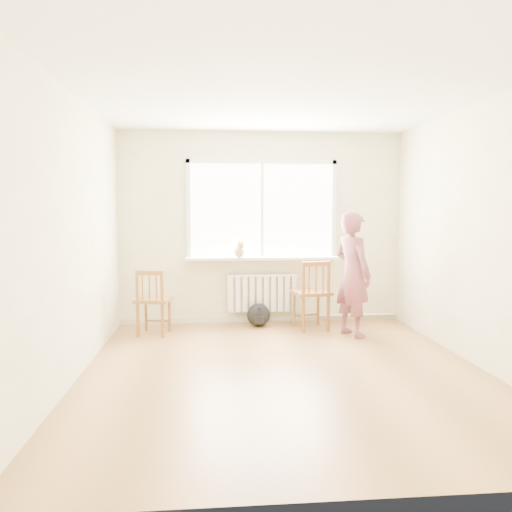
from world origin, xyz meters
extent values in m
plane|color=#A77644|center=(0.00, 0.00, 0.00)|extent=(4.50, 4.50, 0.00)
plane|color=white|center=(0.00, 0.00, 2.70)|extent=(4.50, 4.50, 0.00)
cube|color=#F0E9C0|center=(0.00, 2.25, 1.35)|extent=(4.00, 0.01, 2.70)
cube|color=white|center=(0.00, 2.23, 1.60)|extent=(2.00, 0.02, 1.30)
cube|color=white|center=(0.00, 2.21, 2.28)|extent=(2.12, 0.05, 0.06)
cube|color=white|center=(-1.03, 2.21, 1.60)|extent=(0.06, 0.05, 1.42)
cube|color=white|center=(1.03, 2.21, 1.60)|extent=(0.06, 0.05, 1.42)
cube|color=white|center=(0.00, 2.21, 1.60)|extent=(0.04, 0.05, 1.30)
cube|color=white|center=(0.00, 2.14, 0.93)|extent=(2.15, 0.22, 0.04)
cube|color=white|center=(0.00, 2.20, 0.43)|extent=(1.00, 0.02, 0.55)
cube|color=white|center=(0.00, 2.15, 0.43)|extent=(1.00, 0.10, 0.51)
cube|color=white|center=(0.00, 2.15, 0.69)|extent=(1.00, 0.12, 0.03)
cylinder|color=silver|center=(1.25, 2.19, 0.08)|extent=(1.40, 0.04, 0.04)
cube|color=beige|center=(0.00, 2.23, 0.04)|extent=(4.00, 0.03, 0.08)
cube|color=brown|center=(-1.46, 1.63, 0.45)|extent=(0.49, 0.47, 0.04)
cylinder|color=brown|center=(-1.27, 1.76, 0.22)|extent=(0.04, 0.04, 0.45)
cylinder|color=brown|center=(-1.59, 1.82, 0.22)|extent=(0.04, 0.04, 0.45)
cylinder|color=brown|center=(-1.34, 1.44, 0.22)|extent=(0.04, 0.04, 0.45)
cylinder|color=brown|center=(-1.65, 1.51, 0.22)|extent=(0.04, 0.04, 0.45)
cylinder|color=brown|center=(-1.34, 1.44, 0.42)|extent=(0.04, 0.04, 0.85)
cylinder|color=brown|center=(-1.65, 1.51, 0.42)|extent=(0.04, 0.04, 0.85)
cube|color=brown|center=(-1.49, 1.47, 0.82)|extent=(0.34, 0.10, 0.05)
cylinder|color=brown|center=(-1.41, 1.46, 0.64)|extent=(0.02, 0.02, 0.34)
cylinder|color=brown|center=(-1.49, 1.47, 0.64)|extent=(0.02, 0.02, 0.34)
cylinder|color=brown|center=(-1.58, 1.49, 0.64)|extent=(0.02, 0.02, 0.34)
cube|color=brown|center=(0.62, 1.73, 0.50)|extent=(0.53, 0.51, 0.04)
cylinder|color=brown|center=(0.76, 1.94, 0.25)|extent=(0.04, 0.04, 0.50)
cylinder|color=brown|center=(0.41, 1.88, 0.25)|extent=(0.04, 0.04, 0.50)
cylinder|color=brown|center=(0.82, 1.59, 0.25)|extent=(0.04, 0.04, 0.50)
cylinder|color=brown|center=(0.47, 1.53, 0.25)|extent=(0.04, 0.04, 0.50)
cylinder|color=brown|center=(0.82, 1.59, 0.47)|extent=(0.04, 0.04, 0.94)
cylinder|color=brown|center=(0.47, 1.53, 0.47)|extent=(0.04, 0.04, 0.94)
cube|color=brown|center=(0.65, 1.56, 0.90)|extent=(0.38, 0.10, 0.06)
cylinder|color=brown|center=(0.74, 1.57, 0.71)|extent=(0.02, 0.02, 0.38)
cylinder|color=brown|center=(0.65, 1.56, 0.71)|extent=(0.02, 0.02, 0.38)
cylinder|color=brown|center=(0.55, 1.54, 0.71)|extent=(0.02, 0.02, 0.38)
imported|color=#C64254|center=(1.07, 1.34, 0.79)|extent=(0.59, 0.68, 1.58)
ellipsoid|color=beige|center=(-0.33, 2.07, 1.04)|extent=(0.21, 0.28, 0.19)
sphere|color=beige|center=(-0.31, 1.95, 1.14)|extent=(0.10, 0.10, 0.10)
cone|color=beige|center=(-0.34, 1.94, 1.19)|extent=(0.03, 0.03, 0.04)
cone|color=beige|center=(-0.29, 1.95, 1.19)|extent=(0.03, 0.03, 0.04)
cylinder|color=beige|center=(-0.35, 2.20, 0.99)|extent=(0.05, 0.17, 0.02)
cylinder|color=beige|center=(-0.35, 1.97, 1.00)|extent=(0.02, 0.02, 0.09)
cylinder|color=beige|center=(-0.29, 1.98, 1.00)|extent=(0.02, 0.02, 0.09)
ellipsoid|color=black|center=(-0.07, 1.94, 0.16)|extent=(0.32, 0.24, 0.32)
camera|label=1|loc=(-0.72, -4.81, 1.59)|focal=35.00mm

